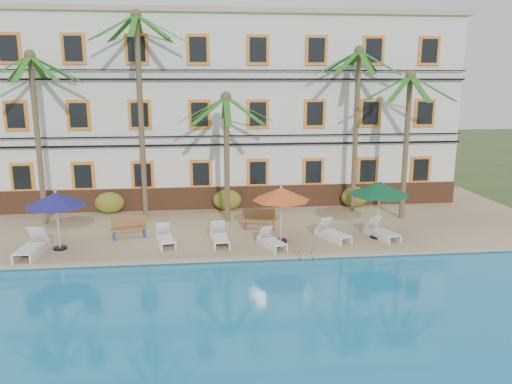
{
  "coord_description": "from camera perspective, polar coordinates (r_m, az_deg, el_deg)",
  "views": [
    {
      "loc": [
        -1.35,
        -18.93,
        6.94
      ],
      "look_at": [
        0.98,
        3.0,
        2.0
      ],
      "focal_mm": 35.0,
      "sensor_mm": 36.0,
      "label": 1
    }
  ],
  "objects": [
    {
      "name": "swimming_pool",
      "position": [
        13.82,
        0.34,
        -17.05
      ],
      "size": [
        26.0,
        12.0,
        0.2
      ],
      "primitive_type": "cube",
      "color": "#177BAE",
      "rests_on": "ground"
    },
    {
      "name": "palm_a",
      "position": [
        25.26,
        -23.91,
        8.12
      ],
      "size": [
        4.44,
        4.44,
        8.05
      ],
      "color": "brown",
      "rests_on": "pool_deck"
    },
    {
      "name": "umbrella_green",
      "position": [
        21.88,
        13.94,
        0.36
      ],
      "size": [
        2.56,
        2.56,
        2.56
      ],
      "color": "black",
      "rests_on": "pool_deck"
    },
    {
      "name": "pool_deck",
      "position": [
        24.92,
        -2.74,
        -3.26
      ],
      "size": [
        30.0,
        12.0,
        0.25
      ],
      "primitive_type": "cube",
      "color": "tan",
      "rests_on": "ground"
    },
    {
      "name": "palm_d",
      "position": [
        25.91,
        11.44,
        9.44
      ],
      "size": [
        4.44,
        4.44,
        8.38
      ],
      "color": "brown",
      "rests_on": "pool_deck"
    },
    {
      "name": "lounger_e",
      "position": [
        21.81,
        8.71,
        -4.63
      ],
      "size": [
        1.35,
        1.89,
        0.85
      ],
      "color": "white",
      "rests_on": "pool_deck"
    },
    {
      "name": "bench_left",
      "position": [
        22.4,
        -14.36,
        -3.9
      ],
      "size": [
        1.57,
        0.84,
        0.93
      ],
      "color": "olive",
      "rests_on": "pool_deck"
    },
    {
      "name": "umbrella_red",
      "position": [
        20.78,
        2.9,
        -0.25
      ],
      "size": [
        2.42,
        2.42,
        2.42
      ],
      "color": "black",
      "rests_on": "pool_deck"
    },
    {
      "name": "palm_e",
      "position": [
        25.16,
        16.92,
        7.47
      ],
      "size": [
        4.44,
        4.44,
        7.17
      ],
      "color": "brown",
      "rests_on": "pool_deck"
    },
    {
      "name": "pool_ladder",
      "position": [
        19.53,
        5.87,
        -7.48
      ],
      "size": [
        0.54,
        0.74,
        0.74
      ],
      "color": "silver",
      "rests_on": "ground"
    },
    {
      "name": "palm_c",
      "position": [
        23.6,
        -3.39,
        6.29
      ],
      "size": [
        4.44,
        4.44,
        6.21
      ],
      "color": "brown",
      "rests_on": "pool_deck"
    },
    {
      "name": "shrub_right",
      "position": [
        27.48,
        11.23,
        -0.53
      ],
      "size": [
        1.5,
        0.9,
        1.1
      ],
      "primitive_type": "ellipsoid",
      "color": "#235217",
      "rests_on": "pool_deck"
    },
    {
      "name": "shrub_left",
      "position": [
        26.7,
        -16.39,
        -1.19
      ],
      "size": [
        1.5,
        0.9,
        1.1
      ],
      "primitive_type": "ellipsoid",
      "color": "#235217",
      "rests_on": "pool_deck"
    },
    {
      "name": "ground",
      "position": [
        20.21,
        -1.89,
        -7.47
      ],
      "size": [
        100.0,
        100.0,
        0.0
      ],
      "primitive_type": "plane",
      "color": "#384C23",
      "rests_on": "ground"
    },
    {
      "name": "pool_coping",
      "position": [
        19.27,
        -1.7,
        -7.6
      ],
      "size": [
        30.0,
        0.35,
        0.06
      ],
      "primitive_type": "cube",
      "color": "tan",
      "rests_on": "pool_deck"
    },
    {
      "name": "lounger_d",
      "position": [
        20.61,
        1.78,
        -5.59
      ],
      "size": [
        1.12,
        1.73,
        0.77
      ],
      "color": "white",
      "rests_on": "pool_deck"
    },
    {
      "name": "lounger_b",
      "position": [
        21.24,
        -10.36,
        -5.19
      ],
      "size": [
        1.01,
        1.83,
        0.82
      ],
      "color": "white",
      "rests_on": "pool_deck"
    },
    {
      "name": "hotel_building",
      "position": [
        28.98,
        -3.44,
        9.51
      ],
      "size": [
        25.4,
        6.44,
        10.22
      ],
      "color": "silver",
      "rests_on": "pool_deck"
    },
    {
      "name": "shrub_mid",
      "position": [
        26.28,
        -3.31,
        -0.9
      ],
      "size": [
        1.5,
        0.9,
        1.1
      ],
      "primitive_type": "ellipsoid",
      "color": "#235217",
      "rests_on": "pool_deck"
    },
    {
      "name": "lounger_c",
      "position": [
        21.04,
        -4.2,
        -5.14
      ],
      "size": [
        0.81,
        1.89,
        0.87
      ],
      "color": "white",
      "rests_on": "pool_deck"
    },
    {
      "name": "lounger_f",
      "position": [
        22.41,
        14.13,
        -4.39
      ],
      "size": [
        1.17,
        1.92,
        0.86
      ],
      "color": "white",
      "rests_on": "pool_deck"
    },
    {
      "name": "umbrella_blue",
      "position": [
        21.33,
        -21.9,
        -0.82
      ],
      "size": [
        2.42,
        2.42,
        2.43
      ],
      "color": "black",
      "rests_on": "pool_deck"
    },
    {
      "name": "palm_b",
      "position": [
        24.66,
        -13.15,
        11.2
      ],
      "size": [
        4.44,
        4.44,
        9.9
      ],
      "color": "brown",
      "rests_on": "pool_deck"
    },
    {
      "name": "lounger_a",
      "position": [
        21.55,
        -24.22,
        -5.73
      ],
      "size": [
        0.87,
        2.11,
        0.98
      ],
      "color": "white",
      "rests_on": "pool_deck"
    },
    {
      "name": "bench_right",
      "position": [
        23.01,
        0.39,
        -3.06
      ],
      "size": [
        1.56,
        0.72,
        0.93
      ],
      "color": "olive",
      "rests_on": "pool_deck"
    }
  ]
}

